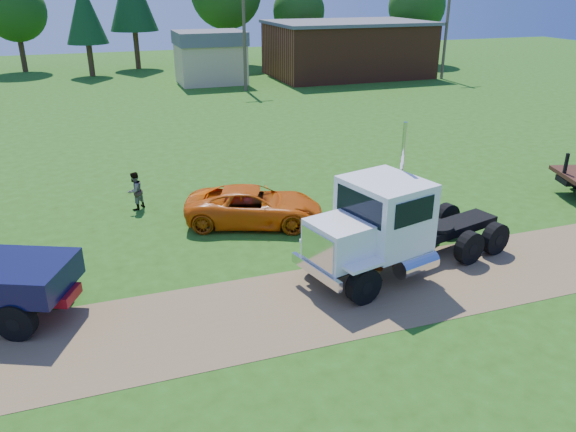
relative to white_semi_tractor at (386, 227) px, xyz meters
name	(u,v)px	position (x,y,z in m)	size (l,w,h in m)	color
ground	(358,295)	(-1.39, -1.04, -1.61)	(140.00, 140.00, 0.00)	#264C10
dirt_track	(358,295)	(-1.39, -1.04, -1.61)	(120.00, 4.20, 0.01)	brown
white_semi_tractor	(386,227)	(0.00, 0.00, 0.00)	(8.01, 4.29, 4.73)	black
orange_pickup	(254,206)	(-2.84, 5.29, -0.88)	(2.43, 5.28, 1.47)	#DC590A
spectator_a	(380,257)	(-0.46, -0.54, -0.72)	(0.65, 0.43, 1.79)	#999999
spectator_b	(135,191)	(-7.08, 8.37, -0.81)	(0.78, 0.61, 1.60)	#999999
brick_building	(347,49)	(16.61, 38.96, 1.05)	(15.40, 10.40, 5.30)	brown
tan_shed	(210,57)	(2.61, 38.96, 0.81)	(6.20, 5.40, 4.70)	tan
utility_poles	(244,35)	(4.61, 33.96, 3.10)	(42.20, 0.28, 9.00)	brown
tree_row	(187,4)	(2.55, 49.43, 5.11)	(56.70, 13.99, 11.71)	#362416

